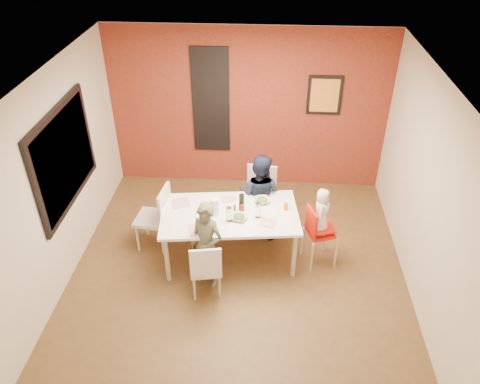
# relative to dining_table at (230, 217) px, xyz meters

# --- Properties ---
(ground) EXTENTS (4.50, 4.50, 0.00)m
(ground) POSITION_rel_dining_table_xyz_m (0.13, -0.22, -0.69)
(ground) COLOR brown
(ground) RESTS_ON ground
(ceiling) EXTENTS (4.50, 4.50, 0.02)m
(ceiling) POSITION_rel_dining_table_xyz_m (0.13, -0.22, 2.01)
(ceiling) COLOR white
(ceiling) RESTS_ON wall_back
(wall_back) EXTENTS (4.50, 0.02, 2.70)m
(wall_back) POSITION_rel_dining_table_xyz_m (0.13, 2.03, 0.66)
(wall_back) COLOR beige
(wall_back) RESTS_ON ground
(wall_front) EXTENTS (4.50, 0.02, 2.70)m
(wall_front) POSITION_rel_dining_table_xyz_m (0.13, -2.47, 0.66)
(wall_front) COLOR beige
(wall_front) RESTS_ON ground
(wall_left) EXTENTS (0.02, 4.50, 2.70)m
(wall_left) POSITION_rel_dining_table_xyz_m (-2.12, -0.22, 0.66)
(wall_left) COLOR beige
(wall_left) RESTS_ON ground
(wall_right) EXTENTS (0.02, 4.50, 2.70)m
(wall_right) POSITION_rel_dining_table_xyz_m (2.38, -0.22, 0.66)
(wall_right) COLOR beige
(wall_right) RESTS_ON ground
(brick_accent_wall) EXTENTS (4.50, 0.02, 2.70)m
(brick_accent_wall) POSITION_rel_dining_table_xyz_m (0.13, 2.01, 0.66)
(brick_accent_wall) COLOR maroon
(brick_accent_wall) RESTS_ON ground
(picture_window_frame) EXTENTS (0.05, 1.70, 1.30)m
(picture_window_frame) POSITION_rel_dining_table_xyz_m (-2.09, -0.02, 0.86)
(picture_window_frame) COLOR black
(picture_window_frame) RESTS_ON wall_left
(picture_window_pane) EXTENTS (0.02, 1.55, 1.15)m
(picture_window_pane) POSITION_rel_dining_table_xyz_m (-2.07, -0.02, 0.86)
(picture_window_pane) COLOR black
(picture_window_pane) RESTS_ON wall_left
(glassblock_strip) EXTENTS (0.55, 0.03, 1.70)m
(glassblock_strip) POSITION_rel_dining_table_xyz_m (-0.47, 2.00, 0.81)
(glassblock_strip) COLOR silver
(glassblock_strip) RESTS_ON wall_back
(glassblock_surround) EXTENTS (0.60, 0.03, 1.76)m
(glassblock_surround) POSITION_rel_dining_table_xyz_m (-0.47, 1.99, 0.81)
(glassblock_surround) COLOR black
(glassblock_surround) RESTS_ON wall_back
(art_print_frame) EXTENTS (0.54, 0.03, 0.64)m
(art_print_frame) POSITION_rel_dining_table_xyz_m (1.33, 1.99, 0.96)
(art_print_frame) COLOR black
(art_print_frame) RESTS_ON wall_back
(art_print_canvas) EXTENTS (0.44, 0.01, 0.54)m
(art_print_canvas) POSITION_rel_dining_table_xyz_m (1.33, 1.98, 0.96)
(art_print_canvas) COLOR gold
(art_print_canvas) RESTS_ON wall_back
(dining_table) EXTENTS (1.93, 1.22, 0.76)m
(dining_table) POSITION_rel_dining_table_xyz_m (0.00, 0.00, 0.00)
(dining_table) COLOR white
(dining_table) RESTS_ON ground
(chair_near) EXTENTS (0.45, 0.45, 0.84)m
(chair_near) POSITION_rel_dining_table_xyz_m (-0.23, -0.75, -0.23)
(chair_near) COLOR white
(chair_near) RESTS_ON ground
(chair_far) EXTENTS (0.50, 0.50, 0.96)m
(chair_far) POSITION_rel_dining_table_xyz_m (0.39, 0.83, -0.16)
(chair_far) COLOR beige
(chair_far) RESTS_ON ground
(chair_left) EXTENTS (0.50, 0.50, 0.97)m
(chair_left) POSITION_rel_dining_table_xyz_m (-1.03, 0.19, -0.15)
(chair_left) COLOR silver
(chair_left) RESTS_ON ground
(high_chair) EXTENTS (0.48, 0.48, 0.91)m
(high_chair) POSITION_rel_dining_table_xyz_m (1.19, -0.03, -0.15)
(high_chair) COLOR red
(high_chair) RESTS_ON ground
(child_near) EXTENTS (0.53, 0.44, 1.24)m
(child_near) POSITION_rel_dining_table_xyz_m (-0.25, -0.51, -0.08)
(child_near) COLOR #52523B
(child_near) RESTS_ON ground
(child_far) EXTENTS (0.76, 0.67, 1.32)m
(child_far) POSITION_rel_dining_table_xyz_m (0.38, 0.59, -0.03)
(child_far) COLOR #151C31
(child_far) RESTS_ON ground
(toddler) EXTENTS (0.28, 0.36, 0.66)m
(toddler) POSITION_rel_dining_table_xyz_m (1.21, -0.02, 0.17)
(toddler) COLOR silver
(toddler) RESTS_ON high_chair
(plate_near_left) EXTENTS (0.30, 0.30, 0.01)m
(plate_near_left) POSITION_rel_dining_table_xyz_m (-0.36, -0.38, 0.07)
(plate_near_left) COLOR white
(plate_near_left) RESTS_ON dining_table
(plate_far_mid) EXTENTS (0.25, 0.25, 0.01)m
(plate_far_mid) POSITION_rel_dining_table_xyz_m (-0.04, 0.33, 0.07)
(plate_far_mid) COLOR white
(plate_far_mid) RESTS_ON dining_table
(plate_near_right) EXTENTS (0.24, 0.24, 0.01)m
(plate_near_right) POSITION_rel_dining_table_xyz_m (0.51, -0.18, 0.07)
(plate_near_right) COLOR white
(plate_near_right) RESTS_ON dining_table
(plate_far_left) EXTENTS (0.30, 0.30, 0.01)m
(plate_far_left) POSITION_rel_dining_table_xyz_m (-0.69, 0.18, 0.07)
(plate_far_left) COLOR white
(plate_far_left) RESTS_ON dining_table
(salad_bowl_a) EXTENTS (0.26, 0.26, 0.05)m
(salad_bowl_a) POSITION_rel_dining_table_xyz_m (0.14, -0.12, 0.09)
(salad_bowl_a) COLOR white
(salad_bowl_a) RESTS_ON dining_table
(salad_bowl_b) EXTENTS (0.26, 0.26, 0.05)m
(salad_bowl_b) POSITION_rel_dining_table_xyz_m (0.42, 0.28, 0.09)
(salad_bowl_b) COLOR silver
(salad_bowl_b) RESTS_ON dining_table
(wine_bottle) EXTENTS (0.07, 0.07, 0.27)m
(wine_bottle) POSITION_rel_dining_table_xyz_m (0.16, 0.05, 0.20)
(wine_bottle) COLOR black
(wine_bottle) RESTS_ON dining_table
(wine_glass_a) EXTENTS (0.07, 0.07, 0.21)m
(wine_glass_a) POSITION_rel_dining_table_xyz_m (0.01, -0.16, 0.17)
(wine_glass_a) COLOR silver
(wine_glass_a) RESTS_ON dining_table
(wine_glass_b) EXTENTS (0.08, 0.08, 0.22)m
(wine_glass_b) POSITION_rel_dining_table_xyz_m (0.38, -0.06, 0.18)
(wine_glass_b) COLOR white
(wine_glass_b) RESTS_ON dining_table
(paper_towel_roll) EXTENTS (0.11, 0.11, 0.26)m
(paper_towel_roll) POSITION_rel_dining_table_xyz_m (-0.19, -0.05, 0.20)
(paper_towel_roll) COLOR white
(paper_towel_roll) RESTS_ON dining_table
(condiment_red) EXTENTS (0.04, 0.04, 0.15)m
(condiment_red) POSITION_rel_dining_table_xyz_m (0.17, -0.00, 0.14)
(condiment_red) COLOR red
(condiment_red) RESTS_ON dining_table
(condiment_green) EXTENTS (0.03, 0.03, 0.12)m
(condiment_green) POSITION_rel_dining_table_xyz_m (0.17, 0.10, 0.13)
(condiment_green) COLOR #377025
(condiment_green) RESTS_ON dining_table
(condiment_brown) EXTENTS (0.04, 0.04, 0.14)m
(condiment_brown) POSITION_rel_dining_table_xyz_m (0.07, -0.00, 0.14)
(condiment_brown) COLOR brown
(condiment_brown) RESTS_ON dining_table
(sippy_cup) EXTENTS (0.06, 0.06, 0.10)m
(sippy_cup) POSITION_rel_dining_table_xyz_m (0.75, 0.13, 0.12)
(sippy_cup) COLOR orange
(sippy_cup) RESTS_ON dining_table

